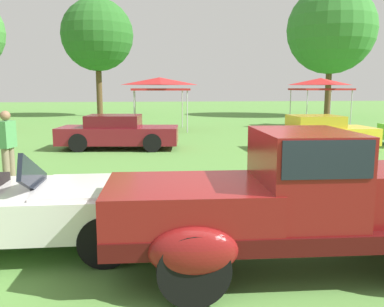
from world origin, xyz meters
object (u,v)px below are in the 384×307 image
show_car_yellow (318,133)px  canopy_tent_right_field (321,83)px  show_car_burgundy (118,132)px  canopy_tent_center_field (159,83)px  spectator_near_truck (7,145)px  neighbor_convertible (25,206)px  feature_pickup_truck (296,200)px

show_car_yellow → canopy_tent_right_field: bearing=66.0°
show_car_burgundy → show_car_yellow: (7.09, -1.05, -0.00)m
canopy_tent_center_field → canopy_tent_right_field: bearing=3.1°
spectator_near_truck → canopy_tent_right_field: bearing=43.8°
show_car_burgundy → show_car_yellow: same height
show_car_burgundy → show_car_yellow: size_ratio=1.13×
neighbor_convertible → show_car_burgundy: size_ratio=0.95×
feature_pickup_truck → show_car_burgundy: size_ratio=1.03×
show_car_burgundy → spectator_near_truck: 5.75m
show_car_yellow → canopy_tent_center_field: (-5.32, 7.43, 1.82)m
canopy_tent_right_field → canopy_tent_center_field: bearing=-176.9°
show_car_yellow → spectator_near_truck: (-9.22, -4.29, 0.32)m
spectator_near_truck → feature_pickup_truck: bearing=-45.7°
neighbor_convertible → spectator_near_truck: size_ratio=2.46×
canopy_tent_right_field → feature_pickup_truck: bearing=-114.7°
spectator_near_truck → canopy_tent_center_field: 12.44m
canopy_tent_right_field → show_car_burgundy: bearing=-147.1°
show_car_burgundy → canopy_tent_right_field: (10.61, 6.85, 1.82)m
canopy_tent_center_field → canopy_tent_right_field: size_ratio=1.06×
neighbor_convertible → canopy_tent_center_field: canopy_tent_center_field is taller
show_car_burgundy → canopy_tent_center_field: (1.78, 6.38, 1.82)m
feature_pickup_truck → canopy_tent_right_field: canopy_tent_right_field is taller
feature_pickup_truck → neighbor_convertible: (-3.43, 1.12, -0.29)m
show_car_yellow → show_car_burgundy: bearing=171.6°
neighbor_convertible → canopy_tent_center_field: 15.87m
show_car_yellow → canopy_tent_center_field: size_ratio=1.35×
neighbor_convertible → canopy_tent_right_field: 19.72m
spectator_near_truck → canopy_tent_right_field: (12.73, 12.19, 1.51)m
show_car_yellow → spectator_near_truck: spectator_near_truck is taller
feature_pickup_truck → canopy_tent_right_field: (7.89, 17.16, 1.55)m
neighbor_convertible → spectator_near_truck: (-1.42, 3.85, 0.34)m
spectator_near_truck → canopy_tent_right_field: size_ratio=0.62×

